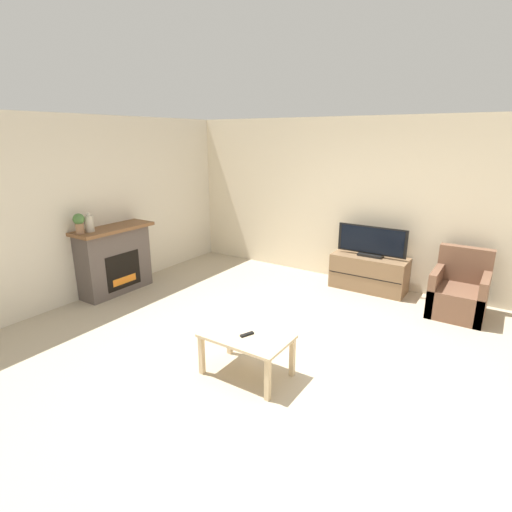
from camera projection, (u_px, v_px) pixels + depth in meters
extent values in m
plane|color=tan|center=(289.00, 359.00, 4.47)|extent=(24.00, 24.00, 0.00)
cube|color=beige|center=(378.00, 204.00, 6.40)|extent=(12.00, 0.06, 2.70)
cube|color=beige|center=(83.00, 209.00, 5.93)|extent=(0.06, 12.00, 2.70)
cube|color=#564C47|center=(115.00, 261.00, 6.28)|extent=(0.39, 1.13, 1.01)
cube|color=black|center=(124.00, 271.00, 6.21)|extent=(0.01, 0.62, 0.56)
cube|color=orange|center=(125.00, 280.00, 6.25)|extent=(0.01, 0.43, 0.11)
cube|color=brown|center=(112.00, 228.00, 6.11)|extent=(0.51, 1.25, 0.05)
cylinder|color=beige|center=(89.00, 224.00, 5.77)|extent=(0.13, 0.13, 0.23)
sphere|color=beige|center=(88.00, 215.00, 5.74)|extent=(0.07, 0.07, 0.07)
cylinder|color=#936B4C|center=(80.00, 229.00, 5.66)|extent=(0.11, 0.11, 0.15)
sphere|color=#477038|center=(79.00, 219.00, 5.62)|extent=(0.16, 0.16, 0.16)
cube|color=brown|center=(369.00, 273.00, 6.44)|extent=(1.18, 0.50, 0.56)
cube|color=black|center=(364.00, 277.00, 6.23)|extent=(1.15, 0.01, 0.01)
cube|color=black|center=(370.00, 255.00, 6.35)|extent=(0.38, 0.18, 0.04)
cube|color=black|center=(372.00, 240.00, 6.28)|extent=(1.09, 0.03, 0.45)
cube|color=black|center=(371.00, 240.00, 6.27)|extent=(1.00, 0.01, 0.40)
cube|color=brown|center=(457.00, 301.00, 5.54)|extent=(0.70, 0.76, 0.40)
cube|color=brown|center=(465.00, 264.00, 5.65)|extent=(0.70, 0.14, 0.51)
cube|color=brown|center=(435.00, 289.00, 5.66)|extent=(0.10, 0.76, 0.63)
cube|color=brown|center=(483.00, 298.00, 5.35)|extent=(0.10, 0.76, 0.63)
cube|color=#CCB289|center=(247.00, 336.00, 4.06)|extent=(0.89, 0.56, 0.03)
cube|color=#CCB289|center=(202.00, 355.00, 4.15)|extent=(0.05, 0.05, 0.43)
cube|color=#CCB289|center=(268.00, 380.00, 3.72)|extent=(0.05, 0.05, 0.43)
cube|color=#CCB289|center=(230.00, 336.00, 4.53)|extent=(0.05, 0.05, 0.43)
cube|color=#CCB289|center=(292.00, 357.00, 4.11)|extent=(0.05, 0.05, 0.43)
cube|color=black|center=(247.00, 334.00, 4.04)|extent=(0.09, 0.15, 0.02)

